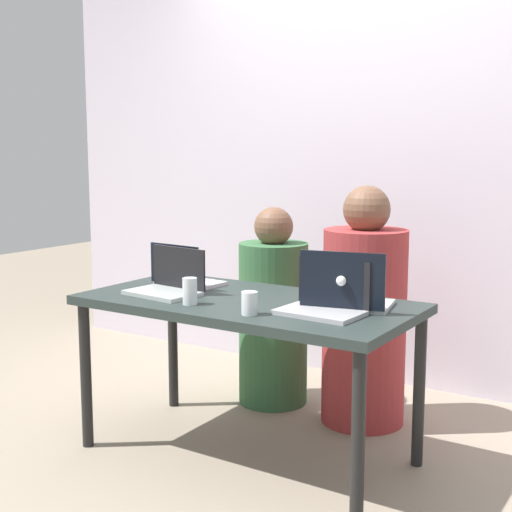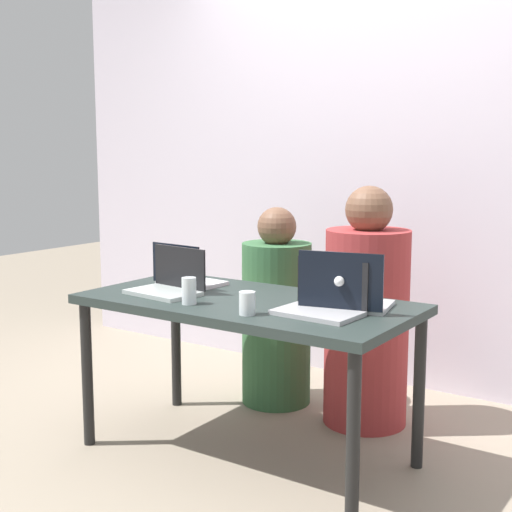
% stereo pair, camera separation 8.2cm
% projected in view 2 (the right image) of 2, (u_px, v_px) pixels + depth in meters
% --- Properties ---
extents(ground_plane, '(12.00, 12.00, 0.00)m').
position_uv_depth(ground_plane, '(247.00, 455.00, 3.16)').
color(ground_plane, gray).
extents(back_wall, '(4.50, 0.10, 2.48)m').
position_uv_depth(back_wall, '(380.00, 168.00, 4.08)').
color(back_wall, silver).
rests_on(back_wall, ground).
extents(desk, '(1.44, 0.72, 0.70)m').
position_uv_depth(desk, '(247.00, 315.00, 3.07)').
color(desk, '#27322F').
rests_on(desk, ground).
extents(person_on_left, '(0.43, 0.43, 1.05)m').
position_uv_depth(person_on_left, '(276.00, 317.00, 3.77)').
color(person_on_left, '#35653C').
rests_on(person_on_left, ground).
extents(person_on_right, '(0.43, 0.43, 1.17)m').
position_uv_depth(person_on_right, '(366.00, 320.00, 3.47)').
color(person_on_right, '#A23233').
rests_on(person_on_right, ground).
extents(laptop_back_right, '(0.39, 0.32, 0.24)m').
position_uv_depth(laptop_back_right, '(345.00, 296.00, 2.87)').
color(laptop_back_right, silver).
rests_on(laptop_back_right, desk).
extents(laptop_front_right, '(0.33, 0.25, 0.21)m').
position_uv_depth(laptop_front_right, '(323.00, 302.00, 2.79)').
color(laptop_front_right, '#B2B1B6').
rests_on(laptop_front_right, desk).
extents(laptop_front_left, '(0.34, 0.25, 0.20)m').
position_uv_depth(laptop_front_left, '(169.00, 284.00, 3.18)').
color(laptop_front_left, '#AFB7B5').
rests_on(laptop_front_left, desk).
extents(laptop_back_left, '(0.31, 0.25, 0.20)m').
position_uv_depth(laptop_back_left, '(186.00, 276.00, 3.36)').
color(laptop_back_left, silver).
rests_on(laptop_back_left, desk).
extents(water_glass_left, '(0.06, 0.06, 0.11)m').
position_uv_depth(water_glass_left, '(189.00, 293.00, 2.96)').
color(water_glass_left, white).
rests_on(water_glass_left, desk).
extents(water_glass_right, '(0.06, 0.06, 0.09)m').
position_uv_depth(water_glass_right, '(247.00, 305.00, 2.77)').
color(water_glass_right, white).
rests_on(water_glass_right, desk).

